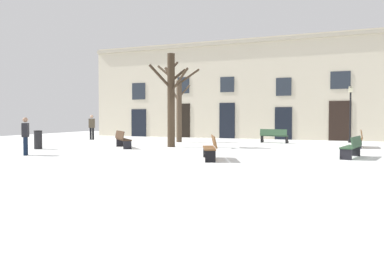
{
  "coord_description": "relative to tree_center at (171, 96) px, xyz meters",
  "views": [
    {
      "loc": [
        6.43,
        -15.27,
        1.58
      ],
      "look_at": [
        0.0,
        2.07,
        1.01
      ],
      "focal_mm": 32.99,
      "sensor_mm": 36.0,
      "label": 1
    }
  ],
  "objects": [
    {
      "name": "tree_center",
      "position": [
        0.0,
        0.0,
        0.0
      ],
      "size": [
        2.44,
        2.02,
        4.93
      ],
      "color": "#382B1E",
      "rests_on": "ground"
    },
    {
      "name": "bench_by_litter_bin",
      "position": [
        3.64,
        -4.66,
        -2.24
      ],
      "size": [
        1.03,
        1.76,
        0.9
      ],
      "rotation": [
        0.0,
        0.0,
        5.08
      ],
      "color": "brown",
      "rests_on": "ground"
    },
    {
      "name": "bench_back_to_back_right",
      "position": [
        4.73,
        4.86,
        -2.26
      ],
      "size": [
        1.74,
        0.73,
        0.85
      ],
      "rotation": [
        0.0,
        0.0,
        2.96
      ],
      "color": "#2D4C33",
      "rests_on": "ground"
    },
    {
      "name": "person_by_shop_door",
      "position": [
        -7.65,
        3.55,
        -1.74
      ],
      "size": [
        0.42,
        0.31,
        1.74
      ],
      "rotation": [
        0.0,
        0.0,
        0.26
      ],
      "color": "black",
      "rests_on": "ground"
    },
    {
      "name": "ground_plane",
      "position": [
        1.1,
        -1.88,
        -2.71
      ],
      "size": [
        37.16,
        37.16,
        0.0
      ],
      "primitive_type": "plane",
      "color": "white"
    },
    {
      "name": "bench_far_corner",
      "position": [
        9.32,
        3.09,
        -2.23
      ],
      "size": [
        0.58,
        1.84,
        0.91
      ],
      "rotation": [
        0.0,
        0.0,
        4.64
      ],
      "color": "brown",
      "rests_on": "ground"
    },
    {
      "name": "building_facade",
      "position": [
        1.1,
        8.65,
        1.01
      ],
      "size": [
        23.23,
        0.6,
        7.35
      ],
      "color": "beige",
      "rests_on": "ground"
    },
    {
      "name": "bench_near_center_tree",
      "position": [
        -2.15,
        -1.38,
        -2.25
      ],
      "size": [
        1.63,
        1.68,
        0.89
      ],
      "rotation": [
        0.0,
        0.0,
        2.33
      ],
      "color": "#3D2819",
      "rests_on": "ground"
    },
    {
      "name": "bench_back_to_back_left",
      "position": [
        8.62,
        -2.19,
        -2.27
      ],
      "size": [
        0.93,
        1.83,
        0.85
      ],
      "rotation": [
        0.0,
        0.0,
        4.45
      ],
      "color": "#2D4C33",
      "rests_on": "ground"
    },
    {
      "name": "streetlamp",
      "position": [
        9.14,
        6.8,
        -0.53
      ],
      "size": [
        0.3,
        0.3,
        3.55
      ],
      "color": "black",
      "rests_on": "ground"
    },
    {
      "name": "person_near_bench",
      "position": [
        -4.01,
        -5.88,
        -1.84
      ],
      "size": [
        0.39,
        0.44,
        1.58
      ],
      "rotation": [
        0.0,
        0.0,
        2.15
      ],
      "color": "black",
      "rests_on": "ground"
    },
    {
      "name": "tree_foreground",
      "position": [
        -1.04,
        3.55,
        -0.62
      ],
      "size": [
        1.57,
        1.06,
        3.91
      ],
      "color": "#4C3D2D",
      "rests_on": "ground"
    },
    {
      "name": "litter_bin",
      "position": [
        -5.72,
        -3.43,
        -2.24
      ],
      "size": [
        0.41,
        0.41,
        0.92
      ],
      "color": "black",
      "rests_on": "ground"
    }
  ]
}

